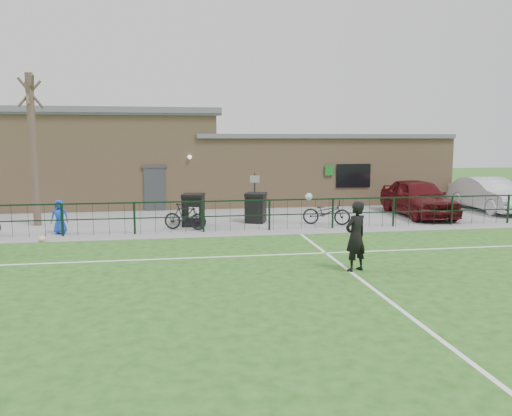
{
  "coord_description": "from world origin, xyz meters",
  "views": [
    {
      "loc": [
        -2.49,
        -10.39,
        3.46
      ],
      "look_at": [
        0.0,
        5.0,
        1.3
      ],
      "focal_mm": 35.0,
      "sensor_mm": 36.0,
      "label": 1
    }
  ],
  "objects": [
    {
      "name": "ground",
      "position": [
        0.0,
        0.0,
        0.0
      ],
      "size": [
        90.0,
        90.0,
        0.0
      ],
      "primitive_type": "plane",
      "color": "#225118",
      "rests_on": "ground"
    },
    {
      "name": "paving_strip",
      "position": [
        0.0,
        13.5,
        0.01
      ],
      "size": [
        34.0,
        13.0,
        0.02
      ],
      "primitive_type": "cube",
      "color": "gray",
      "rests_on": "ground"
    },
    {
      "name": "pitch_line_touch",
      "position": [
        0.0,
        7.8,
        0.0
      ],
      "size": [
        28.0,
        0.1,
        0.01
      ],
      "primitive_type": "cube",
      "color": "white",
      "rests_on": "ground"
    },
    {
      "name": "pitch_line_mid",
      "position": [
        0.0,
        4.0,
        0.0
      ],
      "size": [
        28.0,
        0.1,
        0.01
      ],
      "primitive_type": "cube",
      "color": "white",
      "rests_on": "ground"
    },
    {
      "name": "pitch_line_perp",
      "position": [
        2.0,
        0.0,
        0.0
      ],
      "size": [
        0.1,
        16.0,
        0.01
      ],
      "primitive_type": "cube",
      "color": "white",
      "rests_on": "ground"
    },
    {
      "name": "perimeter_fence",
      "position": [
        0.0,
        8.0,
        0.6
      ],
      "size": [
        28.0,
        0.1,
        1.2
      ],
      "primitive_type": "cube",
      "color": "black",
      "rests_on": "ground"
    },
    {
      "name": "bare_tree",
      "position": [
        -8.0,
        10.5,
        3.0
      ],
      "size": [
        0.3,
        0.3,
        6.0
      ],
      "primitive_type": "cylinder",
      "color": "#4A372D",
      "rests_on": "ground"
    },
    {
      "name": "wheelie_bin_left",
      "position": [
        -1.81,
        9.42,
        0.62
      ],
      "size": [
        0.95,
        1.03,
        1.2
      ],
      "primitive_type": "cube",
      "rotation": [
        0.0,
        0.0,
        -0.2
      ],
      "color": "black",
      "rests_on": "paving_strip"
    },
    {
      "name": "wheelie_bin_right",
      "position": [
        0.77,
        9.83,
        0.59
      ],
      "size": [
        1.01,
        1.07,
        1.14
      ],
      "primitive_type": "cube",
      "rotation": [
        0.0,
        0.0,
        -0.37
      ],
      "color": "black",
      "rests_on": "paving_strip"
    },
    {
      "name": "sign_post",
      "position": [
        0.82,
        10.44,
        1.02
      ],
      "size": [
        0.07,
        0.07,
        2.0
      ],
      "primitive_type": "cylinder",
      "rotation": [
        0.0,
        0.0,
        0.16
      ],
      "color": "black",
      "rests_on": "paving_strip"
    },
    {
      "name": "car_maroon",
      "position": [
        8.25,
        10.4,
        0.86
      ],
      "size": [
        2.09,
        4.95,
        1.67
      ],
      "primitive_type": "imported",
      "rotation": [
        0.0,
        0.0,
        -0.02
      ],
      "color": "#4D0D12",
      "rests_on": "paving_strip"
    },
    {
      "name": "car_silver",
      "position": [
        12.36,
        11.27,
        0.82
      ],
      "size": [
        1.78,
        4.9,
        1.6
      ],
      "primitive_type": "imported",
      "rotation": [
        0.0,
        0.0,
        -0.02
      ],
      "color": "#B4B7BC",
      "rests_on": "paving_strip"
    },
    {
      "name": "bicycle_d",
      "position": [
        -2.16,
        8.58,
        0.52
      ],
      "size": [
        1.73,
        1.01,
        1.0
      ],
      "primitive_type": "imported",
      "rotation": [
        0.0,
        0.0,
        1.22
      ],
      "color": "black",
      "rests_on": "paving_strip"
    },
    {
      "name": "bicycle_e",
      "position": [
        3.51,
        8.83,
        0.52
      ],
      "size": [
        2.01,
        1.26,
        1.0
      ],
      "primitive_type": "imported",
      "rotation": [
        0.0,
        0.0,
        1.23
      ],
      "color": "black",
      "rests_on": "paving_strip"
    },
    {
      "name": "spectator_child",
      "position": [
        -6.7,
        8.49,
        0.64
      ],
      "size": [
        0.63,
        0.43,
        1.25
      ],
      "primitive_type": "imported",
      "rotation": [
        0.0,
        0.0,
        0.05
      ],
      "color": "blue",
      "rests_on": "paving_strip"
    },
    {
      "name": "goalkeeper_kick",
      "position": [
        2.13,
        1.91,
        0.94
      ],
      "size": [
        1.14,
        2.86,
        1.86
      ],
      "color": "black",
      "rests_on": "ground"
    },
    {
      "name": "ball_ground",
      "position": [
        -6.99,
        7.07,
        0.11
      ],
      "size": [
        0.23,
        0.23,
        0.23
      ],
      "primitive_type": "sphere",
      "color": "white",
      "rests_on": "ground"
    },
    {
      "name": "clubhouse",
      "position": [
        -0.88,
        16.5,
        2.22
      ],
      "size": [
        24.25,
        5.4,
        4.96
      ],
      "color": "tan",
      "rests_on": "ground"
    }
  ]
}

